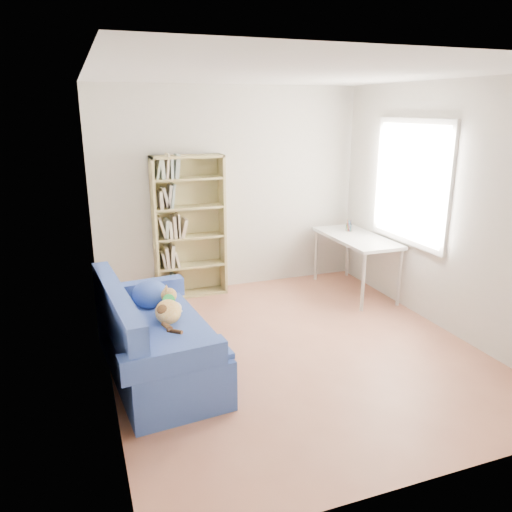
{
  "coord_description": "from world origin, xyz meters",
  "views": [
    {
      "loc": [
        -1.9,
        -4.14,
        2.31
      ],
      "look_at": [
        -0.2,
        0.5,
        0.85
      ],
      "focal_mm": 35.0,
      "sensor_mm": 36.0,
      "label": 1
    }
  ],
  "objects": [
    {
      "name": "ground",
      "position": [
        0.0,
        0.0,
        0.0
      ],
      "size": [
        4.0,
        4.0,
        0.0
      ],
      "primitive_type": "plane",
      "color": "#A8634B",
      "rests_on": "ground"
    },
    {
      "name": "room_shell",
      "position": [
        0.1,
        0.03,
        1.64
      ],
      "size": [
        3.54,
        4.04,
        2.62
      ],
      "color": "silver",
      "rests_on": "ground"
    },
    {
      "name": "sofa",
      "position": [
        -1.36,
        0.01,
        0.33
      ],
      "size": [
        0.97,
        1.79,
        0.85
      ],
      "rotation": [
        0.0,
        0.0,
        0.09
      ],
      "color": "navy",
      "rests_on": "ground"
    },
    {
      "name": "bookshelf",
      "position": [
        -0.59,
        1.85,
        0.82
      ],
      "size": [
        0.89,
        0.28,
        1.77
      ],
      "color": "tan",
      "rests_on": "ground"
    },
    {
      "name": "desk",
      "position": [
        1.43,
        1.21,
        0.68
      ],
      "size": [
        0.6,
        1.32,
        0.75
      ],
      "color": "silver",
      "rests_on": "ground"
    },
    {
      "name": "pen_cup",
      "position": [
        1.48,
        1.49,
        0.81
      ],
      "size": [
        0.08,
        0.08,
        0.16
      ],
      "color": "white",
      "rests_on": "desk"
    }
  ]
}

